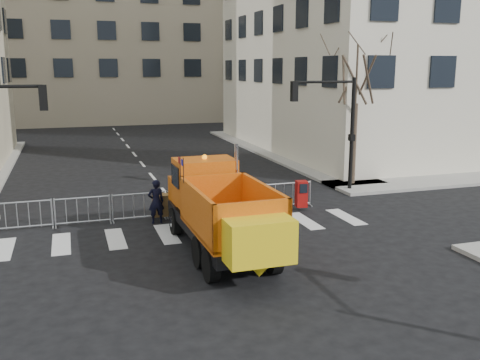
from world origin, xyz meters
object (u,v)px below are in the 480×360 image
object	(u,v)px
cop_a	(156,201)
cop_b	(228,200)
plow_truck	(221,209)
cop_c	(207,197)
newspaper_box	(301,194)

from	to	relation	value
cop_a	cop_b	world-z (taller)	cop_b
cop_b	plow_truck	bearing A→B (deg)	79.75
plow_truck	cop_c	distance (m)	4.19
cop_b	newspaper_box	xyz separation A→B (m)	(3.48, 0.98, -0.23)
plow_truck	cop_c	xyz separation A→B (m)	(0.59, 4.10, -0.63)
plow_truck	cop_c	bearing A→B (deg)	-9.22
cop_a	cop_b	xyz separation A→B (m)	(2.56, -0.98, 0.08)
cop_a	cop_b	distance (m)	2.74
cop_a	newspaper_box	xyz separation A→B (m)	(6.04, 0.01, -0.15)
cop_a	plow_truck	bearing A→B (deg)	105.23
plow_truck	newspaper_box	bearing A→B (deg)	-49.53
cop_a	cop_c	bearing A→B (deg)	176.39
cop_a	newspaper_box	world-z (taller)	cop_a
cop_a	cop_b	size ratio (longest dim) A/B	0.91
plow_truck	cop_c	world-z (taller)	plow_truck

